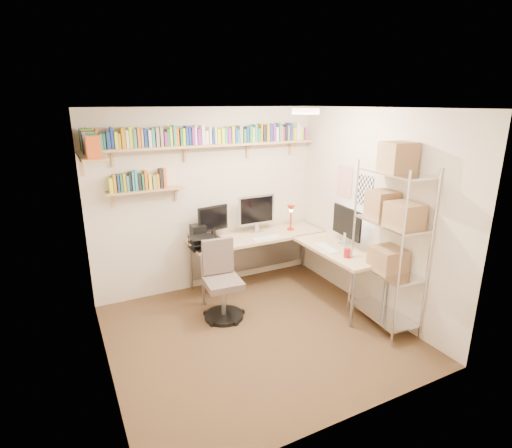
# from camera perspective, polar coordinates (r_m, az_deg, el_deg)

# --- Properties ---
(ground) EXTENTS (3.20, 3.20, 0.00)m
(ground) POSITION_cam_1_polar(r_m,az_deg,el_deg) (4.77, 0.12, -15.35)
(ground) COLOR #402F1B
(ground) RESTS_ON ground
(room_shell) EXTENTS (3.24, 3.04, 2.52)m
(room_shell) POSITION_cam_1_polar(r_m,az_deg,el_deg) (4.16, 0.18, 3.01)
(room_shell) COLOR beige
(room_shell) RESTS_ON ground
(wall_shelves) EXTENTS (3.12, 1.09, 0.80)m
(wall_shelves) POSITION_cam_1_polar(r_m,az_deg,el_deg) (5.12, -10.86, 10.82)
(wall_shelves) COLOR tan
(wall_shelves) RESTS_ON ground
(corner_desk) EXTENTS (2.05, 1.91, 1.30)m
(corner_desk) POSITION_cam_1_polar(r_m,az_deg,el_deg) (5.48, 1.90, -2.33)
(corner_desk) COLOR #D7AE8B
(corner_desk) RESTS_ON ground
(office_chair) EXTENTS (0.51, 0.52, 0.97)m
(office_chair) POSITION_cam_1_polar(r_m,az_deg,el_deg) (4.95, -4.89, -8.77)
(office_chair) COLOR black
(office_chair) RESTS_ON ground
(wire_rack) EXTENTS (0.48, 0.87, 2.16)m
(wire_rack) POSITION_cam_1_polar(r_m,az_deg,el_deg) (4.65, 18.85, 0.82)
(wire_rack) COLOR silver
(wire_rack) RESTS_ON ground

